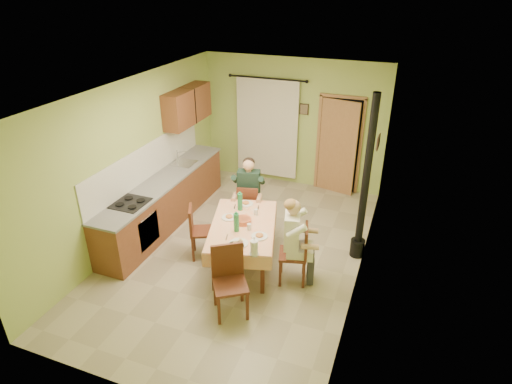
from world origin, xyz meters
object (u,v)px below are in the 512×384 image
at_px(man_right, 294,232).
at_px(stove_flue, 363,202).
at_px(chair_near, 230,295).
at_px(dining_table, 243,244).
at_px(man_far, 249,187).
at_px(chair_right, 293,264).
at_px(chair_far, 249,216).
at_px(chair_left, 202,241).

height_order(man_right, stove_flue, stove_flue).
bearing_deg(chair_near, dining_table, -110.28).
xyz_separation_m(man_far, stove_flue, (2.03, -0.14, 0.15)).
height_order(chair_right, man_right, man_right).
bearing_deg(chair_far, dining_table, -86.73).
relative_size(chair_far, chair_near, 0.92).
bearing_deg(man_right, man_far, 31.11).
bearing_deg(man_far, chair_right, -57.67).
xyz_separation_m(chair_far, man_right, (1.19, -1.15, 0.59)).
height_order(chair_right, stove_flue, stove_flue).
relative_size(chair_right, stove_flue, 0.35).
distance_m(chair_left, man_far, 1.30).
bearing_deg(dining_table, man_right, -23.39).
height_order(dining_table, stove_flue, stove_flue).
relative_size(chair_near, chair_right, 1.04).
bearing_deg(man_far, chair_near, -88.65).
relative_size(chair_far, chair_left, 1.00).
xyz_separation_m(chair_far, man_far, (-0.00, 0.01, 0.59)).
xyz_separation_m(chair_near, stove_flue, (1.46, 2.02, 0.73)).
relative_size(chair_near, man_far, 0.73).
bearing_deg(chair_far, stove_flue, -17.17).
relative_size(dining_table, chair_near, 1.84).
bearing_deg(stove_flue, man_far, 176.17).
xyz_separation_m(man_right, stove_flue, (0.85, 1.03, 0.15)).
bearing_deg(stove_flue, chair_left, -159.05).
height_order(chair_left, stove_flue, stove_flue).
bearing_deg(dining_table, stove_flue, 12.13).
relative_size(chair_left, stove_flue, 0.33).
bearing_deg(chair_left, dining_table, 66.86).
height_order(chair_right, chair_left, chair_right).
bearing_deg(chair_right, chair_near, 133.39).
xyz_separation_m(chair_right, stove_flue, (0.83, 1.02, 0.73)).
bearing_deg(chair_left, man_far, 133.42).
relative_size(dining_table, man_right, 1.35).
xyz_separation_m(dining_table, chair_left, (-0.74, -0.03, -0.09)).
distance_m(chair_far, man_right, 1.76).
bearing_deg(stove_flue, chair_far, 176.51).
bearing_deg(dining_table, chair_left, 166.15).
height_order(chair_near, man_far, man_far).
distance_m(chair_left, stove_flue, 2.73).
bearing_deg(dining_table, chair_near, -92.71).
distance_m(chair_right, chair_left, 1.63).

